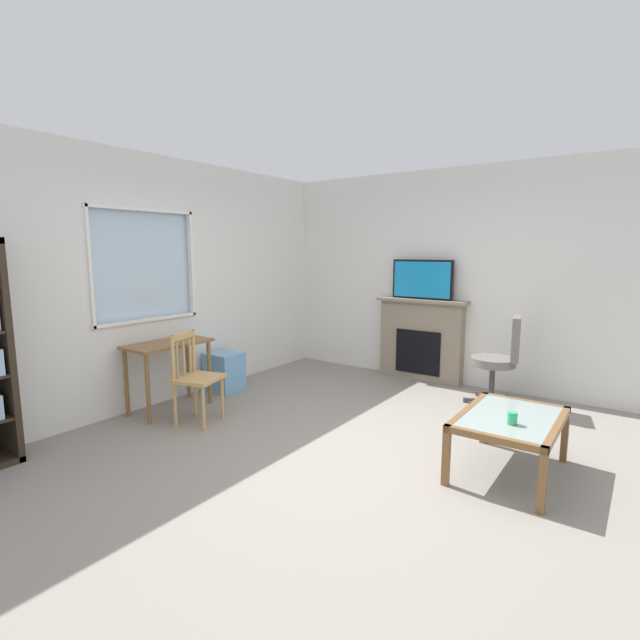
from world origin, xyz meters
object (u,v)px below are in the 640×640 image
desk_under_window (168,354)px  wooden_chair (195,377)px  tv (422,279)px  plastic_drawer_unit (224,371)px  fireplace (421,339)px  office_chair (502,356)px  sippy_cup (512,418)px  coffee_table (510,424)px

desk_under_window → wooden_chair: wooden_chair is taller
wooden_chair → tv: tv is taller
plastic_drawer_unit → fireplace: (1.85, -1.76, 0.31)m
office_chair → fireplace: bearing=68.9°
plastic_drawer_unit → office_chair: size_ratio=0.47×
office_chair → sippy_cup: (-1.81, -0.54, -0.05)m
plastic_drawer_unit → office_chair: 3.24m
office_chair → sippy_cup: 1.89m
plastic_drawer_unit → sippy_cup: bearing=-96.6°
tv → office_chair: (-0.42, -1.14, -0.78)m
office_chair → desk_under_window: bearing=128.2°
fireplace → sippy_cup: bearing=-143.3°
office_chair → wooden_chair: bearing=134.8°
desk_under_window → plastic_drawer_unit: bearing=3.5°
wooden_chair → sippy_cup: size_ratio=10.00×
desk_under_window → wooden_chair: 0.54m
desk_under_window → tv: 3.24m
coffee_table → desk_under_window: bearing=100.2°
plastic_drawer_unit → fireplace: 2.57m
desk_under_window → sippy_cup: size_ratio=9.83×
fireplace → office_chair: bearing=-111.1°
office_chair → coffee_table: office_chair is taller
desk_under_window → sippy_cup: (0.43, -3.39, -0.11)m
plastic_drawer_unit → tv: 2.77m
wooden_chair → coffee_table: (0.68, -2.82, -0.07)m
coffee_table → fireplace: bearing=38.1°
plastic_drawer_unit → sippy_cup: sippy_cup is taller
plastic_drawer_unit → office_chair: office_chair is taller
tv → coffee_table: tv is taller
fireplace → sippy_cup: fireplace is taller
desk_under_window → tv: size_ratio=1.09×
wooden_chair → tv: size_ratio=1.11×
fireplace → plastic_drawer_unit: bearing=136.4°
fireplace → wooden_chair: bearing=156.5°
tv → sippy_cup: bearing=-143.1°
office_chair → coffee_table: bearing=-163.3°
plastic_drawer_unit → office_chair: bearing=-64.0°
plastic_drawer_unit → fireplace: fireplace is taller
desk_under_window → coffee_table: desk_under_window is taller
plastic_drawer_unit → fireplace: size_ratio=0.39×
desk_under_window → sippy_cup: 3.42m
plastic_drawer_unit → sippy_cup: (-0.40, -3.44, 0.27)m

